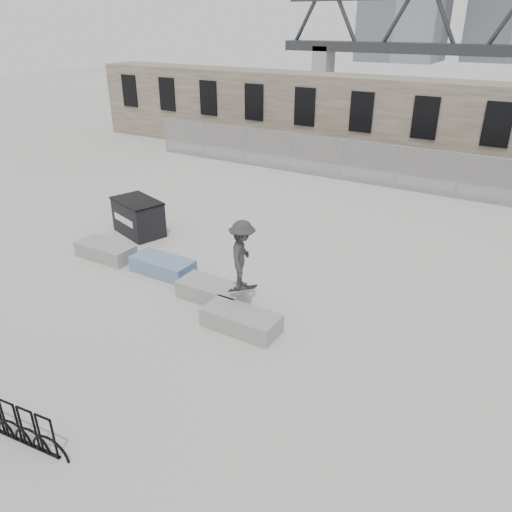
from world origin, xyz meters
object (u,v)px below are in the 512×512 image
at_px(planter_offset, 241,320).
at_px(dumpster, 138,217).
at_px(skateboarder, 242,255).
at_px(planter_center_left, 163,265).
at_px(planter_far_left, 106,250).
at_px(planter_center_right, 213,291).

distance_m(planter_offset, dumpster, 7.44).
bearing_deg(skateboarder, dumpster, 42.44).
xyz_separation_m(planter_center_left, skateboarder, (3.46, -0.78, 1.51)).
height_order(planter_far_left, skateboarder, skateboarder).
distance_m(planter_center_right, skateboarder, 1.92).
relative_size(planter_far_left, planter_offset, 1.00).
bearing_deg(planter_center_right, planter_far_left, 175.06).
xyz_separation_m(planter_center_right, planter_offset, (1.48, -0.83, 0.00)).
bearing_deg(planter_center_left, planter_far_left, -177.12).
distance_m(planter_far_left, planter_offset, 6.25).
bearing_deg(planter_center_right, planter_offset, -29.47).
relative_size(planter_far_left, planter_center_left, 1.00).
bearing_deg(planter_center_left, planter_center_right, -12.81).
bearing_deg(dumpster, skateboarder, -5.86).
height_order(planter_offset, skateboarder, skateboarder).
bearing_deg(planter_far_left, planter_center_left, 2.88).
height_order(planter_center_right, dumpster, dumpster).
bearing_deg(planter_center_right, planter_center_left, 167.19).
height_order(planter_offset, dumpster, dumpster).
bearing_deg(planter_center_right, skateboarder, -12.39).
bearing_deg(skateboarder, planter_offset, -175.61).
xyz_separation_m(planter_offset, skateboarder, (-0.31, 0.58, 1.51)).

